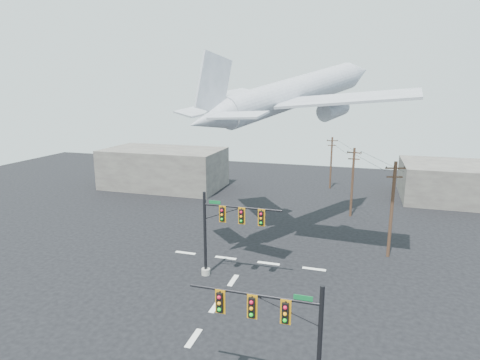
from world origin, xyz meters
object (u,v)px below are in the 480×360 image
(utility_pole_b, at_px, (352,181))
(airliner, at_px, (296,93))
(signal_mast_far, at_px, (223,231))
(utility_pole_a, at_px, (392,208))
(signal_mast_near, at_px, (285,336))
(utility_pole_c, at_px, (331,162))

(utility_pole_b, xyz_separation_m, airliner, (-5.56, -9.60, 10.32))
(signal_mast_far, bearing_deg, airliner, 69.35)
(utility_pole_a, relative_size, airliner, 0.38)
(utility_pole_a, distance_m, airliner, 13.77)
(utility_pole_a, xyz_separation_m, utility_pole_b, (-3.70, 11.40, -0.28))
(signal_mast_far, bearing_deg, utility_pole_b, 64.59)
(signal_mast_near, bearing_deg, utility_pole_b, 86.02)
(utility_pole_b, relative_size, utility_pole_c, 1.05)
(utility_pole_a, bearing_deg, airliner, 153.49)
(signal_mast_near, height_order, utility_pole_b, utility_pole_b)
(airliner, bearing_deg, signal_mast_far, -170.56)
(signal_mast_far, relative_size, utility_pole_b, 0.85)
(utility_pole_a, distance_m, utility_pole_b, 11.99)
(utility_pole_b, distance_m, airliner, 15.15)
(utility_pole_c, xyz_separation_m, airliner, (-2.06, -23.13, 10.51))
(signal_mast_far, height_order, utility_pole_b, utility_pole_b)
(signal_mast_near, relative_size, utility_pole_a, 0.76)
(signal_mast_near, bearing_deg, airliner, 98.69)
(utility_pole_c, bearing_deg, utility_pole_b, -87.57)
(utility_pole_c, relative_size, airliner, 0.34)
(signal_mast_far, relative_size, utility_pole_a, 0.80)
(signal_mast_near, bearing_deg, utility_pole_c, 91.66)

